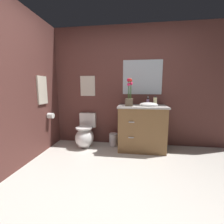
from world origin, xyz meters
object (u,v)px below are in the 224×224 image
(trash_bin, at_px, (113,139))
(wall_poster, at_px, (88,86))
(vanity_cabinet, at_px, (142,127))
(soap_bottle, at_px, (155,101))
(toilet_paper_roll, at_px, (51,116))
(wall_mirror, at_px, (142,77))
(lotion_bottle, at_px, (148,102))
(flower_vase, at_px, (129,96))
(toilet, at_px, (85,135))
(hanging_towel, at_px, (42,90))

(trash_bin, distance_m, wall_poster, 1.29)
(vanity_cabinet, relative_size, trash_bin, 3.93)
(soap_bottle, bearing_deg, toilet_paper_roll, -174.41)
(wall_poster, height_order, wall_mirror, wall_mirror)
(lotion_bottle, relative_size, trash_bin, 0.53)
(flower_vase, xyz_separation_m, toilet_paper_roll, (-1.56, -0.09, -0.39))
(vanity_cabinet, bearing_deg, trash_bin, 168.46)
(lotion_bottle, xyz_separation_m, toilet_paper_roll, (-1.93, -0.31, -0.27))
(soap_bottle, relative_size, wall_poster, 0.43)
(wall_mirror, bearing_deg, toilet, -167.16)
(flower_vase, distance_m, toilet_paper_roll, 1.62)
(vanity_cabinet, height_order, flower_vase, flower_vase)
(lotion_bottle, bearing_deg, wall_poster, 173.18)
(vanity_cabinet, height_order, toilet_paper_roll, vanity_cabinet)
(flower_vase, height_order, soap_bottle, flower_vase)
(trash_bin, distance_m, toilet_paper_roll, 1.38)
(lotion_bottle, distance_m, toilet_paper_roll, 1.98)
(flower_vase, xyz_separation_m, trash_bin, (-0.33, 0.20, -0.94))
(soap_bottle, xyz_separation_m, lotion_bottle, (-0.13, 0.11, -0.02))
(trash_bin, bearing_deg, hanging_towel, -161.43)
(trash_bin, xyz_separation_m, wall_mirror, (0.58, 0.17, 1.31))
(toilet, distance_m, hanging_towel, 1.23)
(lotion_bottle, height_order, wall_poster, wall_poster)
(lotion_bottle, height_order, toilet_paper_roll, lotion_bottle)
(toilet_paper_roll, bearing_deg, trash_bin, 13.15)
(toilet, xyz_separation_m, vanity_cabinet, (1.18, -0.03, 0.21))
(vanity_cabinet, relative_size, soap_bottle, 5.74)
(wall_poster, bearing_deg, flower_vase, -22.14)
(trash_bin, relative_size, wall_poster, 0.63)
(vanity_cabinet, distance_m, flower_vase, 0.67)
(vanity_cabinet, height_order, wall_mirror, wall_mirror)
(wall_poster, bearing_deg, lotion_bottle, -6.82)
(toilet, xyz_separation_m, flower_vase, (0.92, -0.11, 0.83))
(toilet, distance_m, soap_bottle, 1.59)
(flower_vase, distance_m, trash_bin, 1.01)
(vanity_cabinet, height_order, hanging_towel, hanging_towel)
(soap_bottle, height_order, wall_poster, wall_poster)
(lotion_bottle, relative_size, wall_poster, 0.33)
(wall_mirror, bearing_deg, hanging_towel, -161.98)
(soap_bottle, relative_size, lotion_bottle, 1.29)
(lotion_bottle, height_order, hanging_towel, hanging_towel)
(trash_bin, relative_size, wall_mirror, 0.34)
(vanity_cabinet, distance_m, hanging_towel, 2.04)
(toilet_paper_roll, bearing_deg, hanging_towel, -110.75)
(toilet, xyz_separation_m, wall_mirror, (1.17, 0.27, 1.21))
(hanging_towel, bearing_deg, lotion_bottle, 12.89)
(flower_vase, relative_size, trash_bin, 1.92)
(wall_poster, bearing_deg, trash_bin, -16.43)
(lotion_bottle, xyz_separation_m, hanging_towel, (-1.99, -0.45, 0.24))
(trash_bin, height_order, hanging_towel, hanging_towel)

